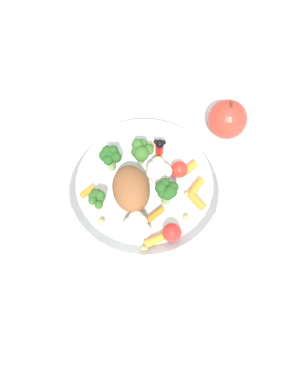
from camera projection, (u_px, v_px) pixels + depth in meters
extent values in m
plane|color=white|center=(132.00, 198.00, 0.65)|extent=(2.40, 2.40, 0.00)
cylinder|color=white|center=(144.00, 198.00, 0.65)|extent=(0.23, 0.23, 0.01)
torus|color=white|center=(144.00, 187.00, 0.61)|extent=(0.25, 0.25, 0.01)
ellipsoid|color=brown|center=(135.00, 189.00, 0.62)|extent=(0.08, 0.09, 0.05)
cylinder|color=#7FAD5B|center=(98.00, 204.00, 0.63)|extent=(0.01, 0.01, 0.02)
sphere|color=#2D6023|center=(93.00, 201.00, 0.61)|extent=(0.01, 0.01, 0.01)
sphere|color=#2D6023|center=(97.00, 202.00, 0.61)|extent=(0.01, 0.01, 0.01)
sphere|color=#2D6023|center=(100.00, 199.00, 0.61)|extent=(0.01, 0.01, 0.01)
sphere|color=#2D6023|center=(100.00, 195.00, 0.61)|extent=(0.01, 0.01, 0.01)
sphere|color=#2D6023|center=(97.00, 195.00, 0.62)|extent=(0.02, 0.02, 0.02)
sphere|color=#2D6023|center=(93.00, 196.00, 0.61)|extent=(0.01, 0.01, 0.01)
cylinder|color=#8EB766|center=(141.00, 157.00, 0.66)|extent=(0.01, 0.01, 0.03)
sphere|color=#386B28|center=(137.00, 152.00, 0.64)|extent=(0.02, 0.02, 0.02)
sphere|color=#386B28|center=(141.00, 154.00, 0.63)|extent=(0.02, 0.02, 0.02)
sphere|color=#386B28|center=(148.00, 150.00, 0.64)|extent=(0.02, 0.02, 0.02)
sphere|color=#386B28|center=(143.00, 144.00, 0.65)|extent=(0.02, 0.02, 0.02)
sphere|color=#386B28|center=(137.00, 145.00, 0.64)|extent=(0.02, 0.02, 0.02)
cylinder|color=#8EB766|center=(112.00, 163.00, 0.66)|extent=(0.01, 0.01, 0.02)
sphere|color=#23561E|center=(107.00, 156.00, 0.63)|extent=(0.01, 0.01, 0.01)
sphere|color=#23561E|center=(108.00, 160.00, 0.63)|extent=(0.02, 0.02, 0.02)
sphere|color=#23561E|center=(113.00, 158.00, 0.63)|extent=(0.01, 0.01, 0.01)
sphere|color=#23561E|center=(116.00, 157.00, 0.63)|extent=(0.02, 0.02, 0.02)
sphere|color=#23561E|center=(115.00, 154.00, 0.64)|extent=(0.02, 0.02, 0.02)
sphere|color=#23561E|center=(113.00, 151.00, 0.64)|extent=(0.02, 0.02, 0.02)
sphere|color=#23561E|center=(107.00, 151.00, 0.64)|extent=(0.02, 0.02, 0.02)
sphere|color=#23561E|center=(105.00, 155.00, 0.64)|extent=(0.02, 0.02, 0.02)
cylinder|color=#8EB766|center=(166.00, 197.00, 0.63)|extent=(0.02, 0.02, 0.02)
sphere|color=#23561E|center=(162.00, 193.00, 0.61)|extent=(0.01, 0.01, 0.01)
sphere|color=#23561E|center=(168.00, 194.00, 0.61)|extent=(0.02, 0.02, 0.02)
sphere|color=#23561E|center=(171.00, 192.00, 0.61)|extent=(0.02, 0.02, 0.02)
sphere|color=#23561E|center=(173.00, 187.00, 0.61)|extent=(0.02, 0.02, 0.02)
sphere|color=#23561E|center=(165.00, 183.00, 0.61)|extent=(0.02, 0.02, 0.02)
sphere|color=#23561E|center=(162.00, 188.00, 0.61)|extent=(0.02, 0.02, 0.02)
sphere|color=silver|center=(132.00, 229.00, 0.61)|extent=(0.03, 0.03, 0.03)
sphere|color=silver|center=(136.00, 230.00, 0.61)|extent=(0.03, 0.03, 0.03)
sphere|color=silver|center=(144.00, 231.00, 0.61)|extent=(0.02, 0.02, 0.02)
sphere|color=silver|center=(139.00, 223.00, 0.61)|extent=(0.03, 0.03, 0.03)
sphere|color=silver|center=(136.00, 219.00, 0.61)|extent=(0.02, 0.02, 0.02)
sphere|color=silver|center=(132.00, 226.00, 0.61)|extent=(0.03, 0.03, 0.03)
sphere|color=white|center=(154.00, 172.00, 0.65)|extent=(0.03, 0.03, 0.03)
sphere|color=white|center=(158.00, 177.00, 0.64)|extent=(0.02, 0.02, 0.02)
sphere|color=white|center=(165.00, 171.00, 0.64)|extent=(0.02, 0.02, 0.02)
sphere|color=white|center=(160.00, 169.00, 0.65)|extent=(0.03, 0.03, 0.03)
sphere|color=white|center=(158.00, 163.00, 0.65)|extent=(0.02, 0.02, 0.02)
sphere|color=white|center=(155.00, 169.00, 0.65)|extent=(0.03, 0.03, 0.03)
cube|color=yellow|center=(159.00, 152.00, 0.68)|extent=(0.02, 0.02, 0.00)
cylinder|color=red|center=(159.00, 149.00, 0.67)|extent=(0.02, 0.02, 0.02)
sphere|color=black|center=(160.00, 144.00, 0.65)|extent=(0.01, 0.01, 0.01)
sphere|color=black|center=(164.00, 142.00, 0.65)|extent=(0.01, 0.01, 0.01)
sphere|color=black|center=(156.00, 142.00, 0.65)|extent=(0.01, 0.01, 0.01)
cylinder|color=orange|center=(190.00, 168.00, 0.66)|extent=(0.03, 0.02, 0.01)
cylinder|color=orange|center=(155.00, 240.00, 0.61)|extent=(0.04, 0.02, 0.01)
cylinder|color=orange|center=(196.00, 187.00, 0.65)|extent=(0.03, 0.02, 0.01)
cylinder|color=orange|center=(197.00, 201.00, 0.64)|extent=(0.02, 0.03, 0.01)
cylinder|color=orange|center=(87.00, 192.00, 0.64)|extent=(0.03, 0.01, 0.01)
cylinder|color=orange|center=(155.00, 215.00, 0.63)|extent=(0.03, 0.01, 0.01)
sphere|color=red|center=(179.00, 169.00, 0.65)|extent=(0.03, 0.03, 0.03)
sphere|color=red|center=(172.00, 233.00, 0.60)|extent=(0.03, 0.03, 0.03)
sphere|color=tan|center=(186.00, 218.00, 0.62)|extent=(0.01, 0.01, 0.01)
sphere|color=#D1B775|center=(187.00, 194.00, 0.64)|extent=(0.01, 0.01, 0.01)
sphere|color=tan|center=(101.00, 222.00, 0.62)|extent=(0.01, 0.01, 0.01)
sphere|color=tan|center=(99.00, 191.00, 0.64)|extent=(0.01, 0.01, 0.01)
sphere|color=#D1B775|center=(138.00, 176.00, 0.66)|extent=(0.01, 0.01, 0.01)
sphere|color=#D1B775|center=(144.00, 250.00, 0.60)|extent=(0.01, 0.01, 0.01)
sphere|color=tan|center=(151.00, 145.00, 0.68)|extent=(0.01, 0.01, 0.01)
sphere|color=#D1B775|center=(181.00, 165.00, 0.66)|extent=(0.01, 0.01, 0.01)
sphere|color=#BC3828|center=(227.00, 119.00, 0.68)|extent=(0.07, 0.07, 0.07)
cylinder|color=brown|center=(232.00, 104.00, 0.65)|extent=(0.00, 0.00, 0.01)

